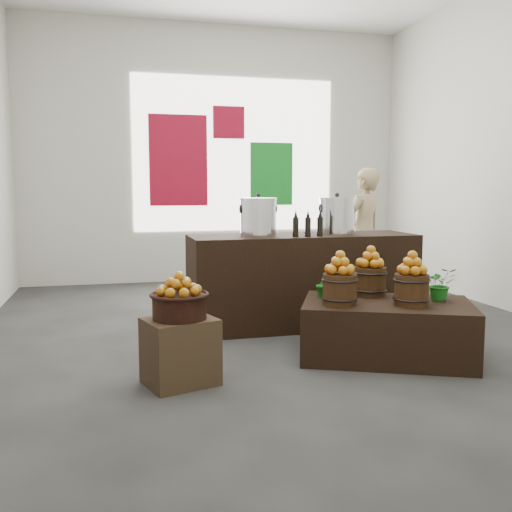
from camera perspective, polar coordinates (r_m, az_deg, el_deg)
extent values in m
plane|color=#3D3D3A|center=(5.92, 2.07, -7.65)|extent=(7.00, 7.00, 0.00)
cube|color=beige|center=(9.16, -4.01, 10.09)|extent=(6.00, 0.04, 4.00)
cube|color=white|center=(9.20, -2.12, 10.08)|extent=(3.20, 0.02, 2.40)
cube|color=maroon|center=(9.04, -7.77, 9.45)|extent=(0.90, 0.04, 1.40)
cube|color=#137B21|center=(9.32, 1.55, 8.20)|extent=(0.70, 0.04, 1.00)
cube|color=maroon|center=(9.21, -2.75, 13.20)|extent=(0.50, 0.04, 0.50)
cube|color=#4C3B23|center=(4.40, -7.59, -9.45)|extent=(0.61, 0.55, 0.51)
cylinder|color=black|center=(4.32, -7.66, -5.05)|extent=(0.40, 0.40, 0.18)
cube|color=black|center=(5.14, 12.94, -7.21)|extent=(1.67, 1.39, 0.50)
cylinder|color=#3D2110|center=(4.86, 8.37, -3.34)|extent=(0.29, 0.29, 0.26)
cylinder|color=#3D2110|center=(4.97, 15.28, -3.29)|extent=(0.29, 0.29, 0.26)
cylinder|color=#3D2110|center=(5.32, 11.36, -2.52)|extent=(0.29, 0.29, 0.26)
imported|color=#156516|center=(5.26, 17.95, -2.66)|extent=(0.31, 0.29, 0.30)
imported|color=#156516|center=(5.18, 6.77, -2.73)|extent=(0.17, 0.16, 0.26)
cube|color=black|center=(6.14, 4.67, -2.45)|extent=(2.42, 0.80, 0.98)
cylinder|color=silver|center=(5.92, 0.22, 3.83)|extent=(0.37, 0.37, 0.37)
cylinder|color=silver|center=(6.21, 8.07, 3.91)|extent=(0.37, 0.37, 0.37)
imported|color=tan|center=(7.87, 10.71, 2.30)|extent=(0.76, 0.66, 1.75)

